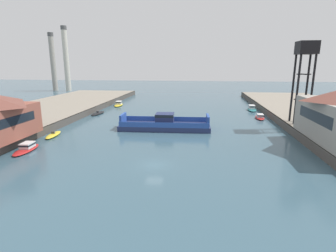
# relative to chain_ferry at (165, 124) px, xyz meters

# --- Properties ---
(ground_plane) EXTENTS (400.00, 400.00, 0.00)m
(ground_plane) POSITION_rel_chain_ferry_xyz_m (1.40, -21.94, -1.09)
(ground_plane) COLOR #385666
(quay_left) EXTENTS (28.00, 140.00, 1.72)m
(quay_left) POSITION_rel_chain_ferry_xyz_m (-37.66, -1.94, -0.22)
(quay_left) COLOR gray
(quay_left) RESTS_ON ground
(chain_ferry) EXTENTS (20.41, 7.59, 3.57)m
(chain_ferry) POSITION_rel_chain_ferry_xyz_m (0.00, 0.00, 0.00)
(chain_ferry) COLOR navy
(chain_ferry) RESTS_ON ground
(moored_boat_near_left) EXTENTS (3.07, 7.90, 1.58)m
(moored_boat_near_left) POSITION_rel_chain_ferry_xyz_m (24.22, 28.24, -0.50)
(moored_boat_near_left) COLOR #237075
(moored_boat_near_left) RESTS_ON ground
(moored_boat_near_right) EXTENTS (2.58, 6.41, 1.02)m
(moored_boat_near_right) POSITION_rel_chain_ferry_xyz_m (-21.78, -8.81, -0.81)
(moored_boat_near_right) COLOR yellow
(moored_boat_near_right) RESTS_ON ground
(moored_boat_mid_left) EXTENTS (3.16, 7.76, 1.56)m
(moored_boat_mid_left) POSITION_rel_chain_ferry_xyz_m (-20.88, 32.29, -0.51)
(moored_boat_mid_left) COLOR yellow
(moored_boat_mid_left) RESTS_ON ground
(moored_boat_mid_right) EXTENTS (2.90, 6.85, 1.33)m
(moored_boat_mid_right) POSITION_rel_chain_ferry_xyz_m (-21.19, -18.13, -0.59)
(moored_boat_mid_right) COLOR red
(moored_boat_mid_right) RESTS_ON ground
(moored_boat_far_left) EXTENTS (2.72, 7.24, 0.97)m
(moored_boat_far_left) POSITION_rel_chain_ferry_xyz_m (-22.00, 15.67, -0.84)
(moored_boat_far_left) COLOR black
(moored_boat_far_left) RESTS_ON ground
(moored_boat_far_right) EXTENTS (2.90, 6.93, 1.27)m
(moored_boat_far_right) POSITION_rel_chain_ferry_xyz_m (23.94, 14.86, -0.62)
(moored_boat_far_right) COLOR red
(moored_boat_far_right) RESTS_ON ground
(crane_tower) EXTENTS (3.80, 3.80, 17.25)m
(crane_tower) POSITION_rel_chain_ferry_xyz_m (29.52, 2.71, 14.54)
(crane_tower) COLOR black
(crane_tower) RESTS_ON quay_right
(bollard_left_mid) EXTENTS (0.32, 0.32, 0.71)m
(bollard_left_mid) POSITION_rel_chain_ferry_xyz_m (-24.51, -18.60, 1.03)
(bollard_left_mid) COLOR black
(bollard_left_mid) RESTS_ON quay_left
(smokestack_distant_a) EXTENTS (2.96, 2.96, 30.85)m
(smokestack_distant_a) POSITION_rel_chain_ferry_xyz_m (-72.63, 81.61, 15.36)
(smokestack_distant_a) COLOR #9E998E
(smokestack_distant_a) RESTS_ON ground
(smokestack_distant_b) EXTENTS (3.03, 3.03, 33.83)m
(smokestack_distant_b) POSITION_rel_chain_ferry_xyz_m (-63.92, 79.77, 16.86)
(smokestack_distant_b) COLOR beige
(smokestack_distant_b) RESTS_ON ground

